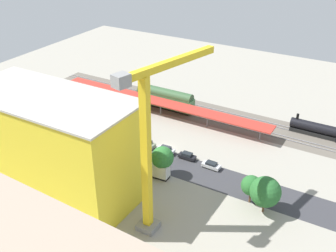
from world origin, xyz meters
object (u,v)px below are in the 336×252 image
street_tree_0 (265,192)px  street_tree_1 (251,186)px  tower_crane (151,141)px  box_truck_0 (152,169)px  parked_car_2 (166,150)px  construction_building (53,146)px  traffic_light (140,150)px  street_tree_3 (61,123)px  parked_car_1 (187,156)px  platform_canopy_near (160,102)px  box_truck_1 (92,147)px  locomotive (321,130)px  parked_car_3 (147,144)px  street_tree_2 (162,158)px  freight_coach_far (165,98)px  parked_car_4 (125,137)px  parked_car_0 (211,165)px

street_tree_0 → street_tree_1: (3.35, -1.59, -0.75)m
tower_crane → box_truck_0: (8.84, -13.87, -16.85)m
parked_car_2 → street_tree_1: 25.91m
construction_building → traffic_light: size_ratio=5.62×
construction_building → street_tree_3: bearing=-49.3°
parked_car_1 → tower_crane: (-5.10, 23.73, 17.83)m
box_truck_0 → platform_canopy_near: bearing=-62.7°
box_truck_1 → traffic_light: bearing=-174.4°
parked_car_1 → construction_building: 31.94m
parked_car_1 → street_tree_1: bearing=156.8°
street_tree_0 → traffic_light: bearing=-3.1°
parked_car_2 → locomotive: bearing=-138.7°
parked_car_2 → parked_car_3: bearing=-0.9°
platform_canopy_near → parked_car_3: (-6.42, 17.56, -3.08)m
box_truck_0 → traffic_light: traffic_light is taller
street_tree_2 → freight_coach_far: bearing=-60.6°
freight_coach_far → tower_crane: size_ratio=0.57×
street_tree_3 → box_truck_1: bearing=172.6°
construction_building → tower_crane: (-23.64, -0.32, 7.91)m
platform_canopy_near → tower_crane: size_ratio=2.07×
traffic_light → box_truck_1: bearing=5.6°
street_tree_2 → street_tree_0: bearing=178.7°
locomotive → traffic_light: size_ratio=2.49×
parked_car_1 → street_tree_2: 10.10m
locomotive → street_tree_1: 35.96m
box_truck_0 → street_tree_1: (-22.40, -1.85, 2.40)m
locomotive → construction_building: 68.11m
parked_car_3 → parked_car_4: parked_car_3 is taller
platform_canopy_near → street_tree_2: (-16.34, 26.47, 1.02)m
freight_coach_far → box_truck_0: freight_coach_far is taller
parked_car_2 → freight_coach_far: bearing=-59.4°
parked_car_0 → traffic_light: (14.64, 7.30, 3.54)m
street_tree_0 → street_tree_1: size_ratio=1.27×
construction_building → traffic_light: 20.25m
parked_car_3 → box_truck_1: 13.47m
parked_car_1 → street_tree_1: size_ratio=0.68×
box_truck_0 → street_tree_2: 4.00m
tower_crane → box_truck_0: 23.54m
tower_crane → street_tree_2: (6.58, -14.66, -13.64)m
parked_car_2 → street_tree_0: bearing=161.5°
platform_canopy_near → street_tree_1: street_tree_1 is taller
parked_car_1 → parked_car_2: parked_car_2 is taller
parked_car_4 → street_tree_2: street_tree_2 is taller
box_truck_1 → street_tree_0: (-43.26, 0.30, 3.12)m
construction_building → box_truck_1: 17.44m
platform_canopy_near → parked_car_4: size_ratio=15.82×
street_tree_1 → box_truck_1: bearing=1.8°
parked_car_1 → street_tree_1: 20.59m
parked_car_1 → tower_crane: size_ratio=0.13×
street_tree_0 → parked_car_4: bearing=-13.5°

